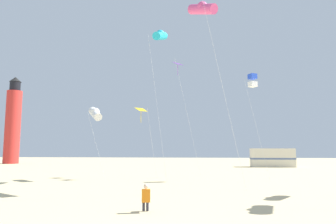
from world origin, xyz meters
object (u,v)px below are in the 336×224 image
at_px(kite_flyer_standing, 146,197).
at_px(kite_diamond_gold, 142,112).
at_px(kite_tube_rainbow, 202,9).
at_px(kite_diamond_violet, 179,69).
at_px(kite_box_blue, 253,81).
at_px(kite_tube_white, 95,113).
at_px(lighthouse_distant, 13,122).
at_px(rv_van_cream, 272,158).
at_px(kite_tube_cyan, 160,36).

distance_m(kite_flyer_standing, kite_diamond_gold, 16.13).
distance_m(kite_tube_rainbow, kite_diamond_gold, 11.10).
relative_size(kite_diamond_violet, kite_box_blue, 1.25).
distance_m(kite_tube_rainbow, kite_tube_white, 12.99).
xyz_separation_m(kite_diamond_gold, kite_box_blue, (9.92, -0.26, 2.59)).
relative_size(kite_flyer_standing, kite_tube_rainbow, 0.09).
height_order(kite_diamond_gold, lighthouse_distant, lighthouse_distant).
distance_m(kite_flyer_standing, kite_diamond_violet, 20.63).
bearing_deg(kite_tube_white, lighthouse_distant, 132.21).
bearing_deg(kite_tube_white, kite_diamond_gold, 17.64).
relative_size(kite_diamond_gold, rv_van_cream, 0.99).
bearing_deg(kite_tube_rainbow, rv_van_cream, 70.66).
height_order(kite_tube_white, lighthouse_distant, lighthouse_distant).
distance_m(kite_flyer_standing, kite_tube_cyan, 17.71).
relative_size(lighthouse_distant, rv_van_cream, 2.61).
height_order(kite_tube_rainbow, kite_box_blue, kite_tube_rainbow).
distance_m(kite_diamond_violet, kite_tube_white, 9.68).
bearing_deg(kite_flyer_standing, kite_box_blue, -127.45).
xyz_separation_m(kite_tube_white, lighthouse_distant, (-27.05, 29.81, 2.07)).
xyz_separation_m(kite_tube_cyan, lighthouse_distant, (-32.91, 30.34, -4.63)).
height_order(kite_tube_cyan, kite_tube_white, kite_tube_cyan).
relative_size(kite_tube_cyan, kite_box_blue, 1.44).
bearing_deg(kite_tube_cyan, lighthouse_distant, 137.32).
distance_m(kite_flyer_standing, rv_van_cream, 38.95).
bearing_deg(kite_tube_cyan, kite_tube_rainbow, -56.37).
distance_m(kite_tube_cyan, kite_box_blue, 8.99).
bearing_deg(kite_diamond_violet, kite_tube_rainbow, -76.56).
relative_size(kite_tube_rainbow, rv_van_cream, 1.99).
distance_m(kite_tube_cyan, rv_van_cream, 29.67).
relative_size(kite_tube_white, rv_van_cream, 1.00).
distance_m(kite_diamond_gold, kite_tube_white, 4.11).
bearing_deg(kite_diamond_violet, kite_diamond_gold, -135.43).
bearing_deg(lighthouse_distant, kite_box_blue, -35.20).
distance_m(lighthouse_distant, rv_van_cream, 47.77).
height_order(kite_flyer_standing, kite_diamond_violet, kite_diamond_violet).
xyz_separation_m(kite_tube_rainbow, kite_tube_cyan, (-3.69, 5.55, 0.33)).
bearing_deg(kite_diamond_violet, kite_tube_cyan, -103.84).
bearing_deg(kite_tube_white, kite_box_blue, 4.05).
height_order(kite_diamond_violet, kite_diamond_gold, kite_diamond_violet).
distance_m(kite_diamond_violet, kite_box_blue, 7.86).
height_order(kite_flyer_standing, kite_box_blue, kite_box_blue).
relative_size(kite_tube_white, lighthouse_distant, 0.39).
xyz_separation_m(kite_flyer_standing, kite_diamond_gold, (-3.22, 14.86, 5.38)).
xyz_separation_m(kite_box_blue, lighthouse_distant, (-40.88, 28.83, -0.75)).
bearing_deg(kite_tube_cyan, kite_flyer_standing, -84.45).
bearing_deg(rv_van_cream, kite_diamond_violet, -123.87).
xyz_separation_m(kite_tube_rainbow, rv_van_cream, (10.27, 29.27, -10.75)).
distance_m(kite_diamond_gold, kite_box_blue, 10.25).
xyz_separation_m(kite_tube_rainbow, kite_diamond_gold, (-5.64, 7.32, -6.15)).
height_order(kite_flyer_standing, lighthouse_distant, lighthouse_distant).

